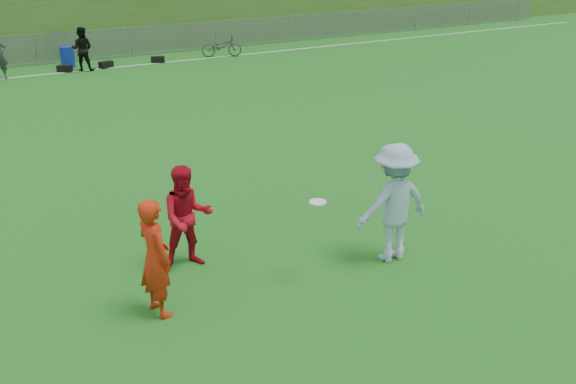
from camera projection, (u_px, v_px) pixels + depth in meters
ground at (263, 279)px, 10.29m from camera, size 120.00×120.00×0.00m
sideline_far at (47, 74)px, 24.75m from camera, size 60.00×0.10×0.01m
fence at (36, 49)px, 26.11m from camera, size 58.00×0.06×1.30m
gear_bags at (80, 67)px, 25.38m from camera, size 7.39×0.52×0.26m
player_red_left at (155, 258)px, 9.07m from camera, size 0.55×0.73×1.80m
player_red_center at (187, 217)px, 10.39m from camera, size 0.95×0.80×1.76m
player_blue at (394, 203)px, 10.58m from camera, size 1.36×0.84×2.04m
frisbee at (318, 202)px, 9.80m from camera, size 0.27×0.27×0.02m
recycling_bin at (67, 57)px, 25.87m from camera, size 0.67×0.67×0.83m
bicycle at (222, 46)px, 27.94m from camera, size 1.83×1.16×0.91m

